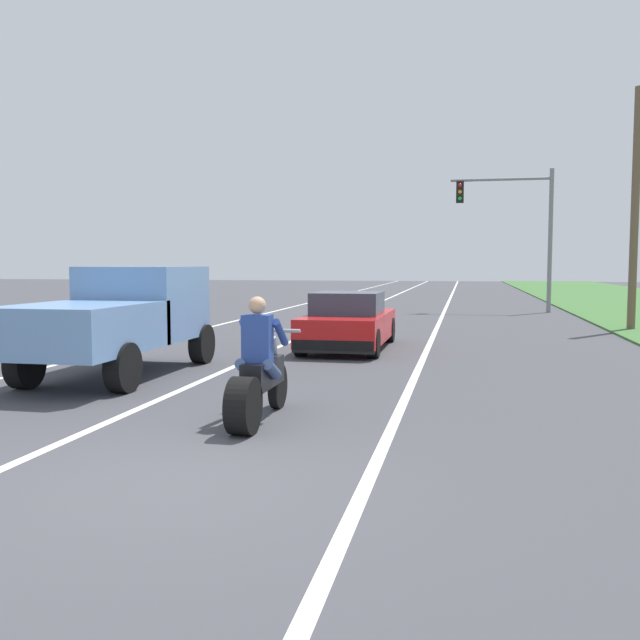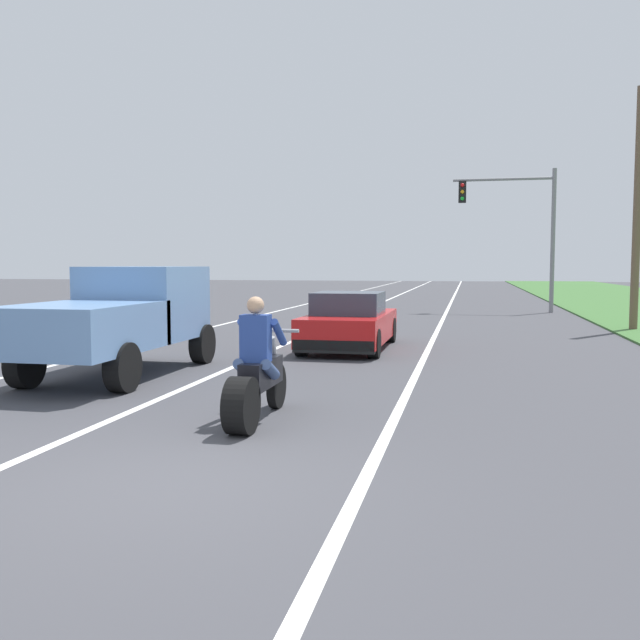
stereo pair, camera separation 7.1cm
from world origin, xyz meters
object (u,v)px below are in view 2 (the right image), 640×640
(pickup_truck_left_lane_light_blue, at_px, (121,315))
(traffic_light_mast_near, at_px, (522,218))
(motorcycle_with_rider, at_px, (256,377))
(sports_car_red, at_px, (349,323))

(pickup_truck_left_lane_light_blue, xyz_separation_m, traffic_light_mast_near, (8.31, 18.93, 2.86))
(motorcycle_with_rider, bearing_deg, traffic_light_mast_near, 77.91)
(sports_car_red, bearing_deg, traffic_light_mast_near, 70.94)
(sports_car_red, relative_size, traffic_light_mast_near, 0.72)
(motorcycle_with_rider, height_order, traffic_light_mast_near, traffic_light_mast_near)
(traffic_light_mast_near, bearing_deg, sports_car_red, -109.06)
(sports_car_red, relative_size, pickup_truck_left_lane_light_blue, 0.90)
(motorcycle_with_rider, xyz_separation_m, traffic_light_mast_near, (4.74, 22.15, 3.38))
(motorcycle_with_rider, relative_size, sports_car_red, 0.51)
(sports_car_red, xyz_separation_m, traffic_light_mast_near, (4.90, 14.19, 3.34))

